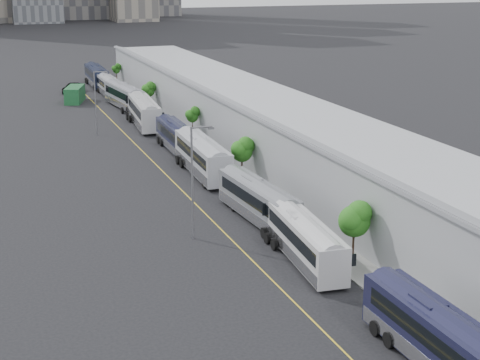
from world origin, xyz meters
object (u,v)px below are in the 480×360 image
bus_2 (305,244)px  suv (73,88)px  bus_7 (124,98)px  bus_9 (97,78)px  bus_1 (441,345)px  bus_5 (177,139)px  street_lamp_near (194,176)px  street_lamp_far (97,98)px  bus_8 (108,87)px  bus_6 (144,115)px  bus_3 (258,204)px  bus_4 (203,160)px  shipping_container (75,94)px

bus_2 → suv: size_ratio=1.96×
bus_7 → suv: 19.21m
bus_2 → bus_9: bus_9 is taller
bus_1 → bus_5: (0.06, 56.10, -0.11)m
bus_2 → bus_9: 94.37m
bus_7 → street_lamp_near: 62.56m
bus_7 → street_lamp_far: 20.63m
bus_7 → bus_8: bearing=84.9°
bus_6 → suv: bearing=103.8°
street_lamp_near → street_lamp_far: bearing=91.0°
bus_1 → street_lamp_near: (-6.88, 25.45, 3.95)m
bus_3 → bus_8: bus_3 is taller
bus_3 → street_lamp_near: bearing=-163.1°
bus_2 → bus_6: (-0.02, 54.53, 0.20)m
bus_7 → bus_9: bus_9 is taller
bus_4 → bus_5: (0.29, 11.74, -0.22)m
bus_4 → bus_8: size_ratio=1.16×
suv → bus_6: bearing=-60.3°
bus_4 → shipping_container: bus_4 is taller
street_lamp_far → bus_7: bearing=68.3°
bus_6 → bus_8: bus_6 is taller
bus_3 → bus_4: bearing=86.9°
bus_1 → bus_8: 100.90m
bus_7 → bus_5: bearing=-95.5°
bus_4 → street_lamp_far: bearing=108.8°
bus_1 → bus_5: 56.10m
bus_8 → suv: size_ratio=1.89×
bus_2 → bus_7: 70.08m
bus_6 → street_lamp_far: (-7.28, -3.36, 3.35)m
bus_3 → shipping_container: (-6.88, 67.73, -0.23)m
bus_2 → bus_4: 26.92m
bus_5 → suv: (-6.04, 49.70, -0.62)m
bus_2 → bus_5: 38.66m
bus_5 → street_lamp_far: street_lamp_far is taller
bus_7 → shipping_container: (-6.85, 8.17, -0.31)m
street_lamp_far → bus_9: bearing=80.5°
bus_5 → suv: size_ratio=1.92×
bus_1 → bus_5: bus_1 is taller
street_lamp_near → bus_7: bearing=83.8°
bus_1 → bus_4: bearing=90.1°
street_lamp_near → street_lamp_far: 43.18m
bus_5 → bus_2: bearing=-89.6°
bus_9 → street_lamp_far: bearing=-98.4°
street_lamp_far → shipping_container: bearing=88.6°
bus_1 → bus_9: bus_9 is taller
bus_5 → bus_9: (-0.53, 55.72, 0.17)m
bus_9 → bus_6: bearing=-88.8°
bus_4 → shipping_container: 51.77m
shipping_container → bus_7: bearing=-32.0°
bus_1 → bus_8: bearing=90.0°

